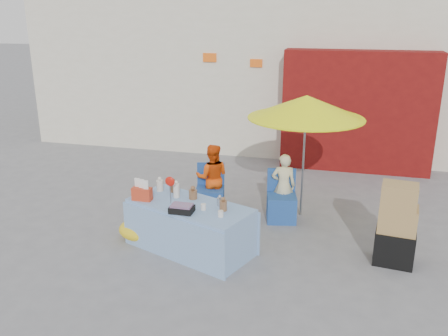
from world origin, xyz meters
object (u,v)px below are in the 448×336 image
(market_table, at_px, (190,226))
(vendor_orange, at_px, (212,178))
(chair_left, at_px, (210,199))
(vendor_beige, at_px, (283,186))
(box_stack, at_px, (396,227))
(chair_right, at_px, (281,206))
(umbrella, at_px, (306,107))

(market_table, height_order, vendor_orange, vendor_orange)
(chair_left, xyz_separation_m, vendor_beige, (1.25, 0.13, 0.31))
(market_table, height_order, chair_left, market_table)
(vendor_beige, distance_m, box_stack, 2.09)
(box_stack, bearing_deg, vendor_orange, 158.35)
(market_table, bearing_deg, box_stack, 27.79)
(market_table, distance_m, chair_right, 1.80)
(chair_right, bearing_deg, market_table, -141.95)
(chair_left, bearing_deg, vendor_beige, -5.57)
(chair_right, relative_size, box_stack, 0.72)
(vendor_orange, distance_m, box_stack, 3.20)
(chair_right, distance_m, umbrella, 1.69)
(vendor_orange, bearing_deg, box_stack, 146.65)
(chair_right, xyz_separation_m, vendor_beige, (0.00, 0.13, 0.31))
(umbrella, bearing_deg, chair_right, -136.82)
(vendor_orange, relative_size, vendor_beige, 1.07)
(vendor_orange, bearing_deg, market_table, 81.47)
(vendor_beige, xyz_separation_m, umbrella, (0.30, 0.15, 1.33))
(vendor_beige, bearing_deg, box_stack, 133.89)
(chair_left, xyz_separation_m, vendor_orange, (0.00, 0.13, 0.35))
(vendor_orange, height_order, vendor_beige, vendor_orange)
(chair_right, xyz_separation_m, box_stack, (1.73, -1.05, 0.29))
(market_table, distance_m, umbrella, 2.69)
(market_table, xyz_separation_m, vendor_beige, (1.17, 1.51, 0.19))
(vendor_orange, height_order, box_stack, vendor_orange)
(box_stack, bearing_deg, vendor_beige, 145.59)
(market_table, bearing_deg, chair_right, 71.04)
(chair_left, xyz_separation_m, box_stack, (2.98, -1.05, 0.29))
(chair_right, height_order, box_stack, box_stack)
(chair_left, bearing_deg, chair_right, -11.70)
(vendor_beige, relative_size, box_stack, 0.96)
(chair_right, relative_size, umbrella, 0.41)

